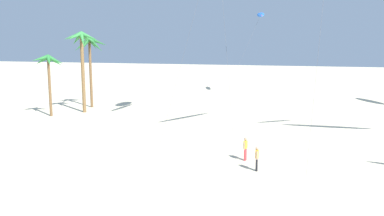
{
  "coord_description": "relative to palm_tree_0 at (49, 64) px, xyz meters",
  "views": [
    {
      "loc": [
        6.85,
        -1.67,
        8.29
      ],
      "look_at": [
        1.36,
        16.45,
        5.23
      ],
      "focal_mm": 37.79,
      "sensor_mm": 36.0,
      "label": 1
    }
  ],
  "objects": [
    {
      "name": "palm_tree_0",
      "position": [
        0.0,
        0.0,
        0.0
      ],
      "size": [
        3.57,
        3.43,
        7.02
      ],
      "color": "brown",
      "rests_on": "ground"
    },
    {
      "name": "flying_kite_5",
      "position": [
        20.26,
        25.64,
        6.71
      ],
      "size": [
        4.87,
        12.03,
        13.39
      ],
      "color": "blue",
      "rests_on": "ground"
    },
    {
      "name": "person_near_right",
      "position": [
        25.33,
        -13.37,
        -5.03
      ],
      "size": [
        0.24,
        0.51,
        1.64
      ],
      "color": "black",
      "rests_on": "ground"
    },
    {
      "name": "palm_tree_2",
      "position": [
        2.26,
        3.32,
        1.89
      ],
      "size": [
        3.99,
        4.09,
        9.63
      ],
      "color": "brown",
      "rests_on": "ground"
    },
    {
      "name": "person_near_left",
      "position": [
        24.23,
        -11.23,
        -5.01
      ],
      "size": [
        0.26,
        0.5,
        1.67
      ],
      "color": "red",
      "rests_on": "ground"
    },
    {
      "name": "palm_tree_1",
      "position": [
        1.12,
        7.1,
        1.68
      ],
      "size": [
        4.02,
        4.13,
        9.11
      ],
      "color": "brown",
      "rests_on": "ground"
    }
  ]
}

